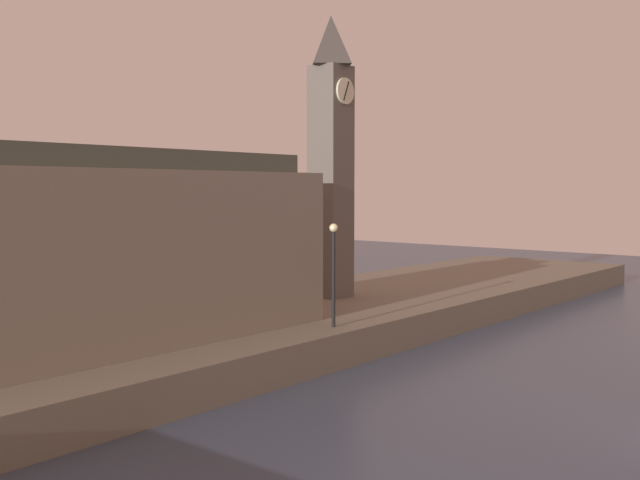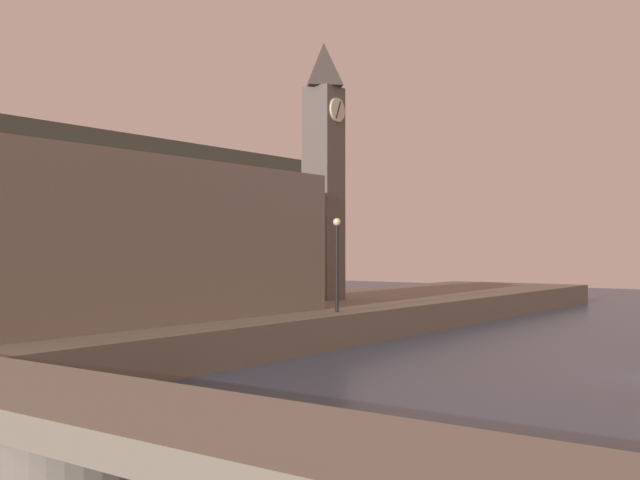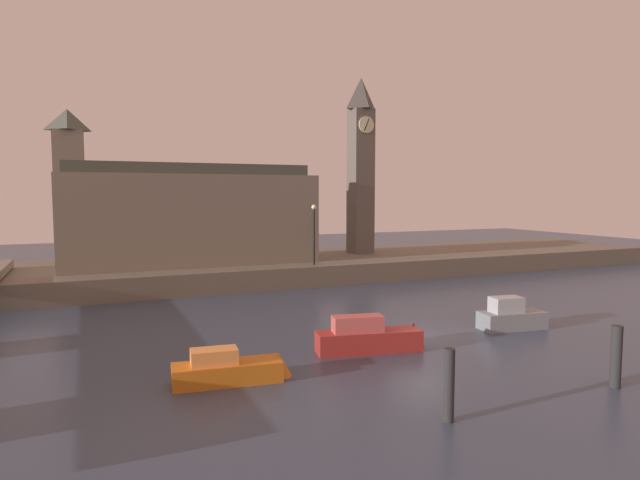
# 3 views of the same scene
# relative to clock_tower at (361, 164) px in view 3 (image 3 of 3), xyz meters

# --- Properties ---
(ground_plane) EXTENTS (120.00, 120.00, 0.00)m
(ground_plane) POSITION_rel_clock_tower_xyz_m (-7.70, -20.81, -9.20)
(ground_plane) COLOR #384256
(far_embankment) EXTENTS (70.00, 12.00, 1.50)m
(far_embankment) POSITION_rel_clock_tower_xyz_m (-7.70, -0.81, -8.45)
(far_embankment) COLOR #6B6051
(far_embankment) RESTS_ON ground
(clock_tower) EXTENTS (1.99, 2.05, 14.93)m
(clock_tower) POSITION_rel_clock_tower_xyz_m (0.00, 0.00, 0.00)
(clock_tower) COLOR #5B544C
(clock_tower) RESTS_ON far_embankment
(parliament_hall) EXTENTS (18.00, 5.47, 10.72)m
(parliament_hall) POSITION_rel_clock_tower_xyz_m (-15.18, -1.53, -4.10)
(parliament_hall) COLOR slate
(parliament_hall) RESTS_ON far_embankment
(streetlamp) EXTENTS (0.36, 0.36, 4.36)m
(streetlamp) POSITION_rel_clock_tower_xyz_m (-6.76, -5.66, -5.02)
(streetlamp) COLOR black
(streetlamp) RESTS_ON far_embankment
(mooring_post_left) EXTENTS (0.31, 0.31, 2.18)m
(mooring_post_left) POSITION_rel_clock_tower_xyz_m (-12.34, -28.93, -8.11)
(mooring_post_left) COLOR #2B2B2B
(mooring_post_left) RESTS_ON ground
(mooring_post_right) EXTENTS (0.37, 0.37, 2.15)m
(mooring_post_right) POSITION_rel_clock_tower_xyz_m (-5.35, -28.92, -8.12)
(mooring_post_right) COLOR #2B2B2B
(mooring_post_right) RESTS_ON ground
(boat_cruiser_grey) EXTENTS (3.98, 1.76, 1.61)m
(boat_cruiser_grey) POSITION_rel_clock_tower_xyz_m (-2.52, -21.24, -8.62)
(boat_cruiser_grey) COLOR gray
(boat_cruiser_grey) RESTS_ON ground
(boat_dinghy_red) EXTENTS (5.13, 2.03, 1.64)m
(boat_dinghy_red) POSITION_rel_clock_tower_xyz_m (-10.80, -21.83, -8.61)
(boat_dinghy_red) COLOR maroon
(boat_dinghy_red) RESTS_ON ground
(boat_patrol_orange) EXTENTS (4.44, 1.61, 1.34)m
(boat_patrol_orange) POSITION_rel_clock_tower_xyz_m (-17.14, -23.16, -8.73)
(boat_patrol_orange) COLOR orange
(boat_patrol_orange) RESTS_ON ground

